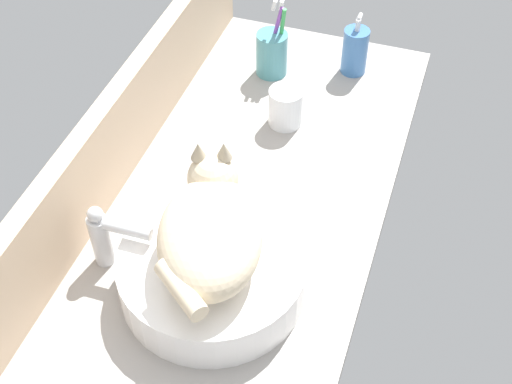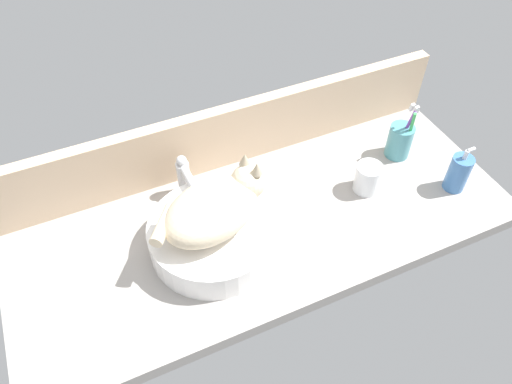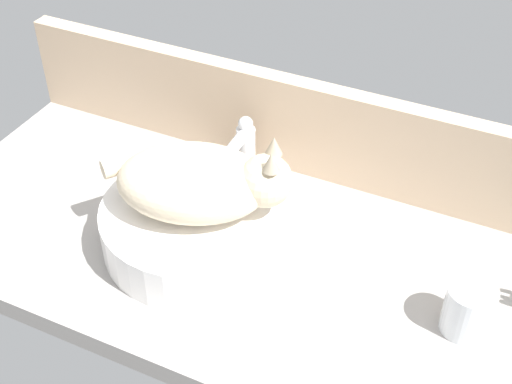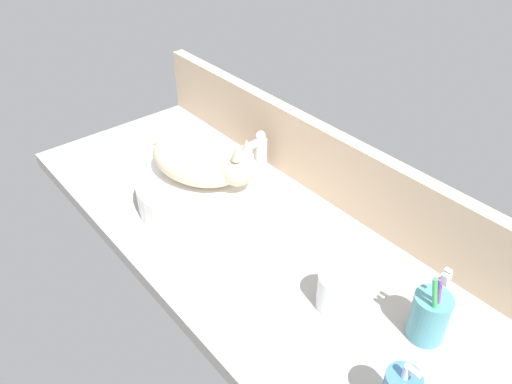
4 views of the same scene
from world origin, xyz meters
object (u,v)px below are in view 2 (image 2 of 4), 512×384
Objects in this scene: toothbrush_cup at (400,140)px; water_glass at (367,179)px; sink_basin at (213,236)px; faucet at (185,176)px; cat at (215,207)px; soap_dispenser at (458,173)px.

toothbrush_cup is 18.27cm from water_glass.
faucet reaches higher than sink_basin.
toothbrush_cup reaches higher than sink_basin.
cat is at bearing -171.91° from toothbrush_cup.
toothbrush_cup reaches higher than soap_dispenser.
faucet is 0.95× the size of soap_dispenser.
soap_dispenser is 19.04cm from toothbrush_cup.
sink_basin is 2.36× the size of faucet.
toothbrush_cup is (62.71, -10.25, -1.83)cm from faucet.
cat is 1.69× the size of toothbrush_cup.
sink_basin is 3.78× the size of water_glass.
cat is 45.89cm from water_glass.
sink_basin is at bearing -178.78° from water_glass.
faucet is at bearing 158.35° from water_glass.
water_glass is at bearing -153.18° from toothbrush_cup.
cat is at bearing -179.40° from water_glass.
cat is 2.32× the size of faucet.
faucet is 74.78cm from soap_dispenser.
soap_dispenser reaches higher than sink_basin.
toothbrush_cup is at bearing 8.39° from sink_basin.
sink_basin is 1.72× the size of toothbrush_cup.
water_glass is at bearing 1.22° from sink_basin.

